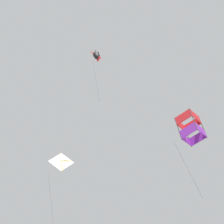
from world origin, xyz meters
name	(u,v)px	position (x,y,z in m)	size (l,w,h in m)	color
kite_fish_near_left	(97,56)	(2.17, -3.11, 23.61)	(1.21, 1.18, 6.25)	black
kite_diamond_far_centre	(61,162)	(1.75, 1.18, 13.83)	(2.05, 1.20, 8.92)	white
kite_box_mid_left	(190,128)	(7.23, -8.58, 14.16)	(2.15, 1.93, 6.14)	red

